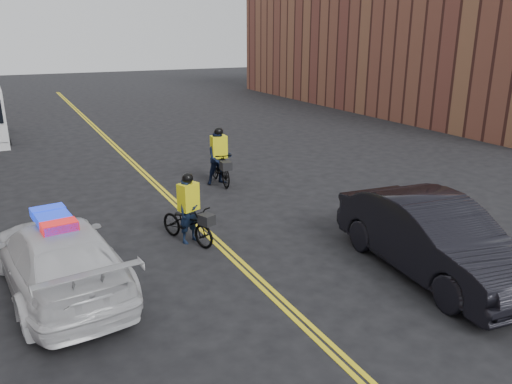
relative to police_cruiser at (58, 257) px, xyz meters
The scene contains 8 objects.
ground 3.88m from the police_cruiser, ahead, with size 120.00×120.00×0.00m, color black.
center_line_left 8.27m from the police_cruiser, 63.52° to the left, with size 0.10×60.00×0.01m, color yellow.
center_line_right 8.34m from the police_cruiser, 62.54° to the left, with size 0.10×60.00×0.01m, color yellow.
building_across 31.42m from the police_cruiser, 34.00° to the left, with size 12.00×30.00×11.00m, color brown.
police_cruiser is the anchor object (origin of this frame).
dark_sedan 7.80m from the police_cruiser, 20.90° to the right, with size 1.77×5.07×1.67m, color black.
cyclist_near 3.39m from the police_cruiser, 20.54° to the left, with size 1.27×1.92×1.79m.
cyclist_far 7.94m from the police_cruiser, 43.48° to the left, with size 0.93×2.00×1.98m.
Camera 1 is at (-4.30, -9.27, 5.03)m, focal length 35.00 mm.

